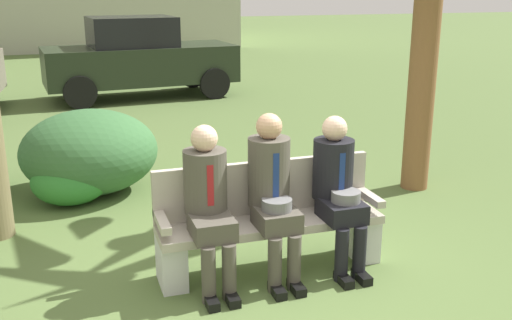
# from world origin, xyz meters

# --- Properties ---
(ground_plane) EXTENTS (80.00, 80.00, 0.00)m
(ground_plane) POSITION_xyz_m (0.00, 0.00, 0.00)
(ground_plane) COLOR #506835
(park_bench) EXTENTS (1.87, 0.44, 0.90)m
(park_bench) POSITION_xyz_m (0.11, 0.21, 0.42)
(park_bench) COLOR #B7AD9E
(park_bench) RESTS_ON ground
(seated_man_left) EXTENTS (0.34, 0.72, 1.28)m
(seated_man_left) POSITION_xyz_m (-0.43, 0.08, 0.72)
(seated_man_left) COLOR #4C473D
(seated_man_left) RESTS_ON ground
(seated_man_middle) EXTENTS (0.34, 0.72, 1.34)m
(seated_man_middle) POSITION_xyz_m (0.10, 0.08, 0.74)
(seated_man_middle) COLOR #4C473D
(seated_man_middle) RESTS_ON ground
(seated_man_right) EXTENTS (0.34, 0.72, 1.28)m
(seated_man_right) POSITION_xyz_m (0.67, 0.08, 0.71)
(seated_man_right) COLOR black
(seated_man_right) RESTS_ON ground
(shrub_near_bench) EXTENTS (1.54, 1.41, 0.96)m
(shrub_near_bench) POSITION_xyz_m (-1.20, 2.64, 0.48)
(shrub_near_bench) COLOR #366436
(shrub_near_bench) RESTS_ON ground
(shrub_far_lawn) EXTENTS (0.84, 0.77, 0.53)m
(shrub_far_lawn) POSITION_xyz_m (-1.43, 2.33, 0.26)
(shrub_far_lawn) COLOR #2F7B2F
(shrub_far_lawn) RESTS_ON ground
(parked_car_far) EXTENTS (4.02, 1.99, 1.68)m
(parked_car_far) POSITION_xyz_m (0.13, 8.52, 0.84)
(parked_car_far) COLOR #232D1E
(parked_car_far) RESTS_ON ground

